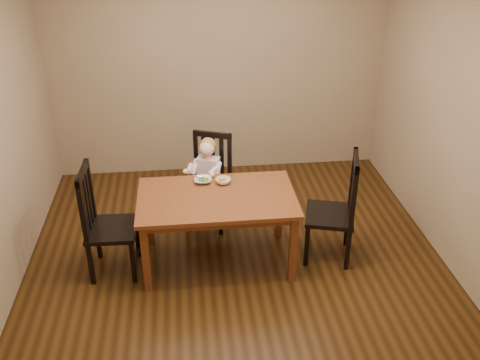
{
  "coord_description": "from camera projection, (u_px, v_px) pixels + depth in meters",
  "views": [
    {
      "loc": [
        -0.43,
        -4.18,
        3.16
      ],
      "look_at": [
        0.07,
        0.25,
        0.75
      ],
      "focal_mm": 40.0,
      "sensor_mm": 36.0,
      "label": 1
    }
  ],
  "objects": [
    {
      "name": "chair_child",
      "position": [
        210.0,
        182.0,
        5.61
      ],
      "size": [
        0.55,
        0.54,
        0.99
      ],
      "rotation": [
        0.0,
        0.0,
        2.77
      ],
      "color": "black",
      "rests_on": "room"
    },
    {
      "name": "dining_table",
      "position": [
        217.0,
        204.0,
        4.9
      ],
      "size": [
        1.44,
        0.87,
        0.72
      ],
      "rotation": [
        0.0,
        0.0,
        -0.0
      ],
      "color": "#542C13",
      "rests_on": "room"
    },
    {
      "name": "room",
      "position": [
        236.0,
        132.0,
        4.56
      ],
      "size": [
        4.01,
        4.01,
        2.71
      ],
      "color": "#3F260D",
      "rests_on": "ground"
    },
    {
      "name": "toddler",
      "position": [
        208.0,
        173.0,
        5.5
      ],
      "size": [
        0.41,
        0.45,
        0.51
      ],
      "primitive_type": null,
      "rotation": [
        0.0,
        0.0,
        2.77
      ],
      "color": "silver",
      "rests_on": "chair_child"
    },
    {
      "name": "chair_left",
      "position": [
        105.0,
        224.0,
        4.83
      ],
      "size": [
        0.46,
        0.48,
        1.07
      ],
      "rotation": [
        0.0,
        0.0,
        -1.61
      ],
      "color": "black",
      "rests_on": "room"
    },
    {
      "name": "bowl_peas",
      "position": [
        203.0,
        180.0,
        5.08
      ],
      "size": [
        0.18,
        0.18,
        0.04
      ],
      "primitive_type": "imported",
      "rotation": [
        0.0,
        0.0,
        -0.06
      ],
      "color": "silver",
      "rests_on": "dining_table"
    },
    {
      "name": "chair_right",
      "position": [
        336.0,
        210.0,
        5.03
      ],
      "size": [
        0.55,
        0.57,
        1.08
      ],
      "rotation": [
        0.0,
        0.0,
        1.3
      ],
      "color": "black",
      "rests_on": "room"
    },
    {
      "name": "fork",
      "position": [
        199.0,
        179.0,
        5.05
      ],
      "size": [
        0.09,
        0.1,
        0.05
      ],
      "rotation": [
        0.0,
        0.0,
        0.75
      ],
      "color": "silver",
      "rests_on": "bowl_peas"
    },
    {
      "name": "bowl_veg",
      "position": [
        223.0,
        181.0,
        5.06
      ],
      "size": [
        0.16,
        0.16,
        0.05
      ],
      "primitive_type": "imported",
      "rotation": [
        0.0,
        0.0,
        0.11
      ],
      "color": "silver",
      "rests_on": "dining_table"
    }
  ]
}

